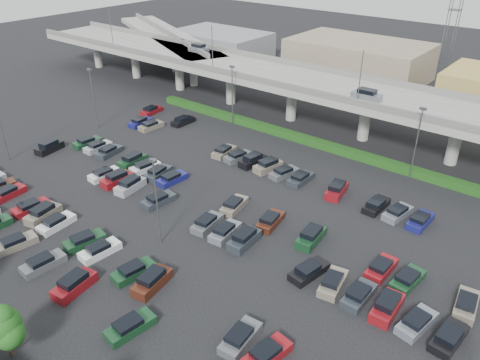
# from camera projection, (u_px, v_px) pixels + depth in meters

# --- Properties ---
(ground) EXTENTS (280.00, 280.00, 0.00)m
(ground) POSITION_uv_depth(u_px,v_px,m) (209.00, 212.00, 57.52)
(ground) COLOR black
(overpass) EXTENTS (150.00, 13.00, 15.80)m
(overpass) POSITION_uv_depth(u_px,v_px,m) (338.00, 92.00, 76.16)
(overpass) COLOR gray
(overpass) RESTS_ON ground
(on_ramp) EXTENTS (50.93, 30.13, 8.80)m
(on_ramp) POSITION_uv_depth(u_px,v_px,m) (167.00, 38.00, 112.11)
(on_ramp) COLOR gray
(on_ramp) RESTS_ON ground
(hedge) EXTENTS (66.00, 1.60, 1.10)m
(hedge) POSITION_uv_depth(u_px,v_px,m) (314.00, 142.00, 74.35)
(hedge) COLOR #163F12
(hedge) RESTS_ON ground
(parked_cars) EXTENTS (63.09, 41.63, 1.67)m
(parked_cars) POSITION_uv_depth(u_px,v_px,m) (178.00, 215.00, 55.79)
(parked_cars) COLOR #4C2014
(parked_cars) RESTS_ON ground
(light_poles) EXTENTS (66.90, 48.38, 10.30)m
(light_poles) POSITION_uv_depth(u_px,v_px,m) (193.00, 151.00, 58.13)
(light_poles) COLOR #505055
(light_poles) RESTS_ON ground
(distant_buildings) EXTENTS (138.00, 24.00, 9.00)m
(distant_buildings) POSITION_uv_depth(u_px,v_px,m) (467.00, 83.00, 91.20)
(distant_buildings) COLOR gray
(distant_buildings) RESTS_ON ground
(comm_tower) EXTENTS (2.40, 2.40, 30.00)m
(comm_tower) POSITION_uv_depth(u_px,v_px,m) (456.00, 7.00, 98.37)
(comm_tower) COLOR #505055
(comm_tower) RESTS_ON ground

